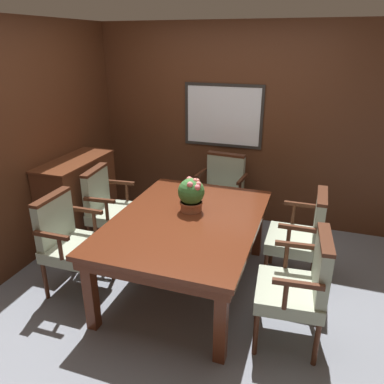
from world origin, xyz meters
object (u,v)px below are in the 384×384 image
(chair_left_near, at_px, (69,239))
(chair_left_far, at_px, (109,205))
(chair_head_far, at_px, (222,189))
(potted_plant, at_px, (191,194))
(chair_right_near, at_px, (300,284))
(chair_right_far, at_px, (302,233))
(sideboard_cabinet, at_px, (79,200))
(dining_table, at_px, (187,227))

(chair_left_near, height_order, chair_left_far, same)
(chair_head_far, bearing_deg, potted_plant, -85.51)
(chair_right_near, xyz_separation_m, chair_left_near, (-2.07, 0.02, 0.00))
(chair_head_far, distance_m, chair_right_far, 1.33)
(potted_plant, xyz_separation_m, sideboard_cabinet, (-1.49, 0.31, -0.39))
(chair_left_near, relative_size, sideboard_cabinet, 0.93)
(dining_table, xyz_separation_m, chair_head_far, (-0.00, 1.29, -0.11))
(sideboard_cabinet, bearing_deg, chair_left_far, -10.37)
(chair_left_near, xyz_separation_m, potted_plant, (1.00, 0.56, 0.36))
(chair_left_near, bearing_deg, chair_head_far, -31.82)
(dining_table, xyz_separation_m, chair_right_far, (1.01, 0.43, -0.11))
(chair_right_near, distance_m, chair_left_far, 2.26)
(chair_left_near, distance_m, sideboard_cabinet, 0.99)
(chair_right_near, bearing_deg, sideboard_cabinet, -114.11)
(chair_right_near, relative_size, chair_left_far, 1.00)
(chair_left_near, bearing_deg, dining_table, -70.09)
(chair_head_far, bearing_deg, chair_right_near, -53.06)
(chair_right_far, bearing_deg, potted_plant, -76.62)
(chair_left_far, height_order, sideboard_cabinet, sideboard_cabinet)
(chair_head_far, distance_m, chair_left_far, 1.38)
(potted_plant, relative_size, sideboard_cabinet, 0.32)
(chair_left_near, relative_size, chair_left_far, 1.00)
(chair_left_near, relative_size, chair_right_far, 1.00)
(dining_table, xyz_separation_m, sideboard_cabinet, (-1.51, 0.48, -0.14))
(dining_table, height_order, chair_right_near, chair_right_near)
(potted_plant, distance_m, sideboard_cabinet, 1.57)
(chair_left_near, distance_m, chair_left_far, 0.78)
(chair_right_near, height_order, chair_left_near, same)
(chair_right_far, height_order, potted_plant, potted_plant)
(dining_table, bearing_deg, potted_plant, 95.16)
(chair_left_far, height_order, chair_right_far, same)
(chair_right_near, distance_m, chair_left_near, 2.07)
(chair_left_near, bearing_deg, chair_left_far, 2.70)
(chair_head_far, distance_m, potted_plant, 1.17)
(chair_head_far, height_order, potted_plant, potted_plant)
(chair_right_near, xyz_separation_m, chair_right_far, (-0.04, 0.83, 0.00))
(chair_head_far, xyz_separation_m, chair_left_far, (-1.06, -0.89, 0.00))
(chair_right_far, xyz_separation_m, potted_plant, (-1.03, -0.25, 0.36))
(chair_left_far, bearing_deg, chair_head_far, -55.21)
(potted_plant, bearing_deg, chair_left_far, 167.86)
(chair_left_near, distance_m, chair_right_far, 2.18)
(chair_head_far, relative_size, chair_right_far, 1.00)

